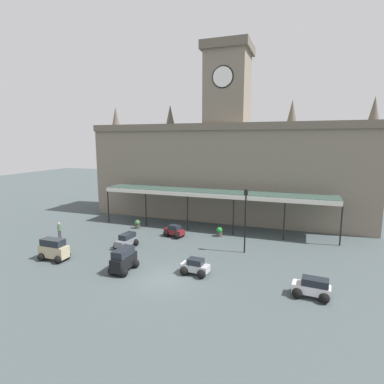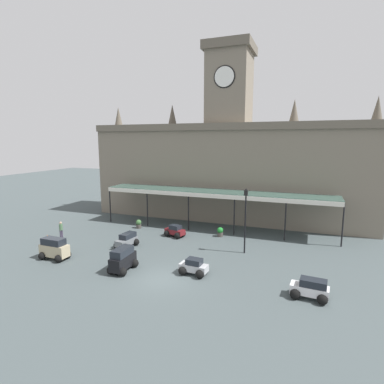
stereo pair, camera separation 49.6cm
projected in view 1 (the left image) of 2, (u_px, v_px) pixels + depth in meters
The scene contains 14 objects.
ground_plane at pixel (162, 278), 21.78m from camera, with size 140.00×140.00×0.00m, color #424C4E.
station_building at pixel (226, 165), 38.21m from camera, with size 33.25×7.06×20.71m.
entrance_canopy at pixel (213, 193), 33.28m from camera, with size 25.25×3.26×4.23m.
car_white_estate at pixel (312, 289), 19.07m from camera, with size 2.32×1.67×1.27m.
car_grey_estate at pixel (126, 241), 28.03m from camera, with size 1.71×2.34×1.27m.
car_beige_van at pixel (54, 250), 25.03m from camera, with size 2.41×1.61×1.77m.
car_silver_sedan at pixel (195, 268), 22.38m from camera, with size 2.11×1.62×1.19m.
car_maroon_sedan at pixel (174, 232), 31.20m from camera, with size 2.21×1.83×1.19m.
car_black_van at pixel (124, 261), 22.86m from camera, with size 1.62×2.42×1.77m.
pedestrian_crossing_forecourt at pixel (59, 230), 30.45m from camera, with size 0.34×0.39×1.67m.
victorian_lamppost at pixel (245, 214), 26.27m from camera, with size 0.30×0.30×5.64m.
traffic_cone at pixel (46, 239), 29.61m from camera, with size 0.40×0.40×0.62m, color orange.
planter_near_kerb at pixel (137, 224), 34.13m from camera, with size 0.60×0.60×0.96m.
planter_by_canopy at pixel (219, 232), 31.29m from camera, with size 0.60×0.60×0.96m.
Camera 1 is at (8.89, -18.57, 9.60)m, focal length 28.90 mm.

